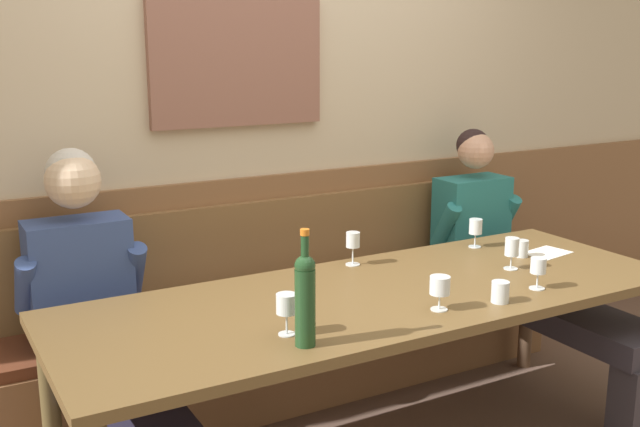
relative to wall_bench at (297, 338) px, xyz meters
The scene contains 16 objects.
room_wall_back 1.15m from the wall_bench, 90.51° to the left, with size 6.80×0.12×2.80m.
wood_wainscot_panel 0.32m from the wall_bench, 90.00° to the left, with size 6.80×0.03×1.05m, color brown.
wall_bench is the anchor object (origin of this frame).
dining_table 0.80m from the wall_bench, 90.00° to the right, with size 2.53×0.91×0.73m.
person_right_seat 1.12m from the wall_bench, 159.14° to the right, with size 0.51×1.33×1.28m.
person_center_right_seat 1.17m from the wall_bench, 20.97° to the right, with size 0.49×1.32×1.24m.
wine_bottle_amber_mid 1.30m from the wall_bench, 115.99° to the right, with size 0.07×0.07×0.39m.
wine_glass_mid_left 1.13m from the wall_bench, 47.37° to the right, with size 0.06×0.06×0.14m.
wine_glass_center_rear 0.66m from the wall_bench, 72.74° to the right, with size 0.06×0.06×0.15m.
wine_glass_right_end 1.25m from the wall_bench, 59.55° to the right, with size 0.06×0.06×0.13m.
wine_glass_near_bucket 1.12m from the wall_bench, 85.07° to the right, with size 0.08×0.08×0.13m.
wine_glass_left_end 1.01m from the wall_bench, 26.19° to the right, with size 0.06×0.06×0.14m.
wine_glass_center_front 1.18m from the wall_bench, 119.20° to the right, with size 0.07×0.07×0.14m.
water_tumbler_right 1.18m from the wall_bench, 71.86° to the right, with size 0.07×0.07×0.08m, color silver.
water_tumbler_left 1.15m from the wall_bench, 35.74° to the right, with size 0.06×0.06×0.08m, color silver.
tasting_sheet_left_guest 1.25m from the wall_bench, 32.00° to the right, with size 0.21×0.15×0.00m, color white.
Camera 1 is at (-1.58, -2.22, 1.70)m, focal length 42.37 mm.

